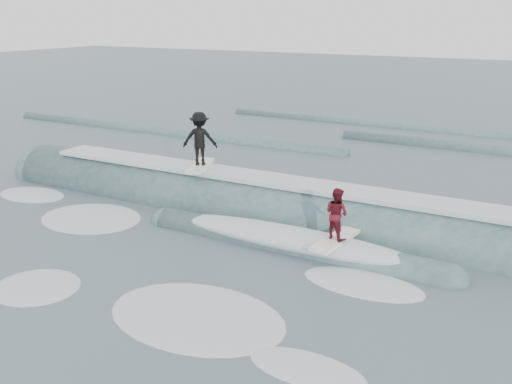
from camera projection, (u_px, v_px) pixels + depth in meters
The scene contains 6 objects.
ground at pixel (187, 269), 15.15m from camera, with size 160.00×160.00×0.00m, color #41525F.
breaking_wave at pixel (272, 217), 18.91m from camera, with size 23.76×4.03×2.51m.
surfer_black at pixel (200, 140), 19.76m from camera, with size 1.38×2.07×1.95m.
surfer_red at pixel (336, 218), 15.53m from camera, with size 0.85×2.05×1.54m.
whitewater at pixel (152, 267), 15.27m from camera, with size 15.74×6.83×0.10m.
far_swells at pixel (380, 142), 29.98m from camera, with size 42.39×8.65×0.80m.
Camera 1 is at (8.24, -11.26, 6.50)m, focal length 40.00 mm.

